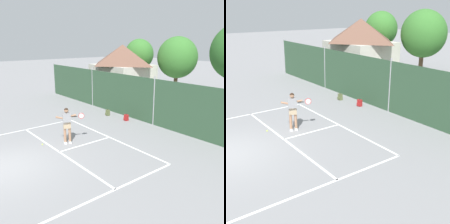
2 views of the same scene
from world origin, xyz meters
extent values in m
plane|color=gray|center=(0.00, 0.00, 0.00)|extent=(120.00, 120.00, 0.00)
cube|color=white|center=(0.00, 5.50, 0.00)|extent=(8.20, 0.10, 0.01)
cube|color=white|center=(4.10, 0.00, 0.00)|extent=(0.10, 11.00, 0.01)
cube|color=white|center=(0.00, 2.48, 0.00)|extent=(8.20, 0.10, 0.01)
cube|color=white|center=(0.00, 3.96, 0.00)|extent=(0.10, 2.97, 0.01)
cube|color=#2D4C33|center=(0.00, 9.00, 1.43)|extent=(26.00, 0.05, 2.86)
cylinder|color=#99999E|center=(-13.00, 9.00, 1.51)|extent=(0.09, 0.09, 3.01)
cylinder|color=#99999E|center=(-6.50, 9.00, 1.51)|extent=(0.09, 0.09, 3.01)
cylinder|color=#99999E|center=(0.00, 9.00, 1.51)|extent=(0.09, 0.09, 3.01)
cube|color=beige|center=(-8.28, 13.75, 1.45)|extent=(5.11, 4.29, 2.89)
pyramid|color=brown|center=(-8.28, 13.75, 3.81)|extent=(5.52, 4.64, 1.84)
cylinder|color=brown|center=(-9.92, 17.63, 1.15)|extent=(0.36, 0.36, 2.31)
ellipsoid|color=#38752D|center=(-9.92, 17.63, 3.68)|extent=(3.23, 2.90, 3.23)
cylinder|color=brown|center=(-4.93, 17.63, 0.96)|extent=(0.36, 0.36, 1.92)
ellipsoid|color=#38752D|center=(-4.93, 17.63, 3.56)|extent=(3.86, 3.47, 3.86)
cube|color=silver|center=(-0.74, 3.22, 0.05)|extent=(0.29, 0.21, 0.10)
cube|color=silver|center=(-0.64, 3.44, 0.05)|extent=(0.29, 0.21, 0.10)
cylinder|color=#A37556|center=(-0.74, 3.22, 0.51)|extent=(0.13, 0.13, 0.82)
cylinder|color=#A37556|center=(-0.64, 3.44, 0.51)|extent=(0.13, 0.13, 0.82)
cube|color=tan|center=(-0.69, 3.33, 0.98)|extent=(0.36, 0.43, 0.32)
cube|color=gray|center=(-0.69, 3.33, 1.32)|extent=(0.38, 0.46, 0.56)
sphere|color=#A37556|center=(-0.69, 3.33, 1.73)|extent=(0.22, 0.22, 0.22)
sphere|color=black|center=(-0.69, 3.33, 1.75)|extent=(0.21, 0.21, 0.21)
cylinder|color=#A37556|center=(-0.63, 3.53, 1.42)|extent=(0.30, 0.55, 0.17)
cylinder|color=#A37556|center=(-0.80, 3.08, 1.37)|extent=(0.28, 0.50, 0.22)
cylinder|color=black|center=(-0.57, 3.72, 1.37)|extent=(0.15, 0.29, 0.04)
torus|color=red|center=(-0.48, 4.06, 1.37)|extent=(0.14, 0.29, 0.30)
cylinder|color=silver|center=(-0.48, 4.06, 1.37)|extent=(0.11, 0.24, 0.26)
sphere|color=#CCE033|center=(-1.28, 2.22, 0.03)|extent=(0.07, 0.07, 0.07)
cube|color=#566038|center=(-3.40, 8.09, 0.20)|extent=(0.29, 0.19, 0.40)
cube|color=#566038|center=(-3.40, 7.97, 0.12)|extent=(0.23, 0.07, 0.18)
torus|color=black|center=(-3.40, 8.09, 0.42)|extent=(0.09, 0.02, 0.09)
cube|color=maroon|center=(-1.69, 8.28, 0.20)|extent=(0.29, 0.19, 0.40)
cube|color=maroon|center=(-1.68, 8.16, 0.12)|extent=(0.23, 0.07, 0.18)
torus|color=black|center=(-1.69, 8.28, 0.42)|extent=(0.09, 0.02, 0.09)
camera|label=1|loc=(10.18, -2.66, 5.01)|focal=41.22mm
camera|label=2|loc=(11.26, -2.66, 5.57)|focal=47.71mm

